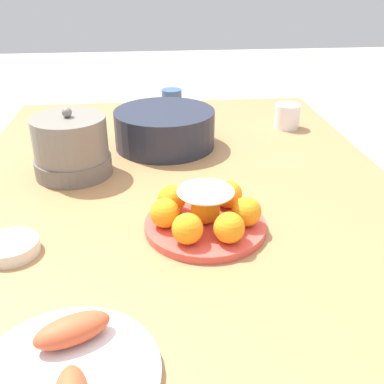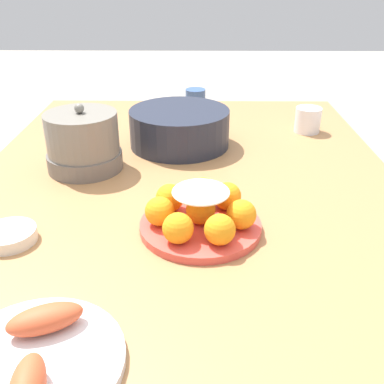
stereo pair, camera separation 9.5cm
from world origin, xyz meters
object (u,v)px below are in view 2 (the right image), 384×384
Objects in this scene: seafood_platter at (34,359)px; warming_pot at (83,142)px; cake_plate at (200,213)px; cup_far at (195,97)px; cup_near at (308,120)px; serving_bowl at (180,127)px; sauce_bowl at (9,235)px; dining_table at (185,220)px.

seafood_platter is 0.64m from warming_pot.
cup_far is (0.86, 0.01, -0.01)m from cake_plate.
cup_near is at bearing -30.13° from cake_plate.
serving_bowl is 0.59m from sauce_bowl.
cake_plate is 0.37m from sauce_bowl.
seafood_platter is 1.08m from cup_near.
dining_table is 19.04× the size of cup_near.
seafood_platter is at bearing 168.78° from serving_bowl.
warming_pot reaches higher than cake_plate.
dining_table is at bearing -56.56° from sauce_bowl.
seafood_platter is (-0.80, 0.16, -0.04)m from serving_bowl.
dining_table is 0.40m from sauce_bowl.
seafood_platter reaches higher than sauce_bowl.
cake_plate is 2.34× the size of sauce_bowl.
warming_pot reaches higher than cup_near.
warming_pot is at bearing 114.54° from cup_near.
serving_bowl reaches higher than cup_near.
sauce_bowl is 0.94m from cup_near.
warming_pot is (-0.29, 0.63, 0.03)m from cup_near.
cup_near is 0.45m from cup_far.
cup_near is (0.92, -0.55, 0.02)m from seafood_platter.
sauce_bowl is at bearing 158.94° from cup_far.
cup_far reaches higher than dining_table.
dining_table is 0.32m from warming_pot.
dining_table is 0.55m from seafood_platter.
cake_plate is 0.86m from cup_far.
seafood_platter is 1.28× the size of warming_pot.
serving_bowl is at bearing 173.83° from cup_far.
sauce_bowl is at bearing 26.09° from seafood_platter.
cup_near is (0.12, -0.39, -0.02)m from serving_bowl.
cup_near reaches higher than cup_far.
cup_near is (0.58, -0.34, 0.00)m from cake_plate.
cup_far is at bearing -1.71° from dining_table.
sauce_bowl is 0.97m from cup_far.
sauce_bowl is 0.33m from seafood_platter.
cake_plate is 0.99× the size of seafood_platter.
cup_far is 0.39× the size of warming_pot.
cup_far is at bearing 51.41° from cup_near.
cup_near is (0.41, -0.37, 0.12)m from dining_table.
cake_plate is at bearing 149.87° from cup_near.
serving_bowl is 0.41m from cup_near.
warming_pot is (0.29, 0.29, 0.04)m from cake_plate.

